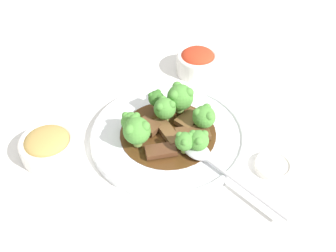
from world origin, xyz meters
TOP-DOWN VIEW (x-y plane):
  - ground_plane at (0.00, 0.00)m, footprint 4.00×4.00m
  - main_plate at (0.00, 0.00)m, footprint 0.31×0.31m
  - beef_strip_0 at (0.00, -0.01)m, footprint 0.07×0.07m
  - beef_strip_1 at (-0.04, -0.00)m, footprint 0.05×0.05m
  - beef_strip_2 at (0.00, -0.06)m, footprint 0.06×0.05m
  - beef_strip_3 at (0.05, -0.00)m, footprint 0.07×0.06m
  - beef_strip_4 at (0.04, 0.04)m, footprint 0.06×0.06m
  - broccoli_floret_0 at (-0.01, 0.03)m, footprint 0.04×0.04m
  - broccoli_floret_1 at (-0.07, -0.01)m, footprint 0.04×0.04m
  - broccoli_floret_2 at (0.06, 0.03)m, footprint 0.05×0.05m
  - broccoli_floret_3 at (-0.05, -0.05)m, footprint 0.05×0.05m
  - broccoli_floret_4 at (0.04, -0.04)m, footprint 0.04×0.04m
  - broccoli_floret_5 at (-0.04, 0.06)m, footprint 0.03×0.03m
  - broccoli_floret_6 at (0.01, 0.07)m, footprint 0.05×0.05m
  - broccoli_floret_7 at (0.07, -0.03)m, footprint 0.04×0.04m
  - serving_spoon at (0.08, -0.05)m, footprint 0.21×0.15m
  - side_bowl_kimchi at (0.02, 0.23)m, footprint 0.10×0.10m
  - side_bowl_appetizer at (-0.21, -0.10)m, footprint 0.11×0.11m
  - sauce_dish at (0.21, -0.03)m, footprint 0.07×0.07m

SIDE VIEW (x-z plane):
  - ground_plane at x=0.00m, z-range 0.00..0.00m
  - sauce_dish at x=0.21m, z-range 0.00..0.01m
  - main_plate at x=0.00m, z-range 0.00..0.02m
  - beef_strip_2 at x=0.00m, z-range 0.02..0.03m
  - beef_strip_3 at x=0.05m, z-range 0.02..0.03m
  - beef_strip_4 at x=0.04m, z-range 0.02..0.03m
  - beef_strip_0 at x=0.00m, z-range 0.02..0.03m
  - beef_strip_1 at x=-0.04m, z-range 0.02..0.03m
  - serving_spoon at x=0.08m, z-range 0.02..0.03m
  - side_bowl_appetizer at x=-0.21m, z-range 0.00..0.05m
  - side_bowl_kimchi at x=0.02m, z-range 0.00..0.06m
  - broccoli_floret_1 at x=-0.07m, z-range 0.02..0.06m
  - broccoli_floret_7 at x=0.07m, z-range 0.02..0.07m
  - broccoli_floret_4 at x=0.04m, z-range 0.02..0.07m
  - broccoli_floret_2 at x=0.06m, z-range 0.02..0.07m
  - broccoli_floret_5 at x=-0.04m, z-range 0.03..0.07m
  - broccoli_floret_0 at x=-0.01m, z-range 0.03..0.08m
  - broccoli_floret_6 at x=0.01m, z-range 0.02..0.09m
  - broccoli_floret_3 at x=-0.05m, z-range 0.03..0.09m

